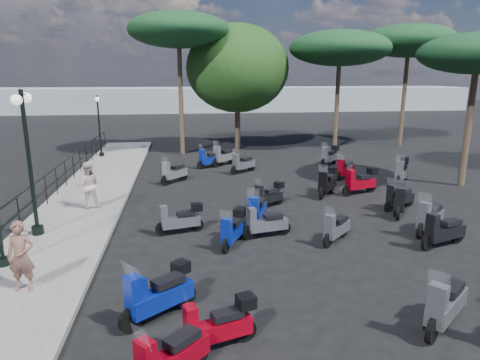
{
  "coord_description": "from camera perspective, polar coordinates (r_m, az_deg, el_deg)",
  "views": [
    {
      "loc": [
        -2.64,
        -12.57,
        4.92
      ],
      "look_at": [
        -0.73,
        2.09,
        1.2
      ],
      "focal_mm": 32.0,
      "sensor_mm": 36.0,
      "label": 1
    }
  ],
  "objects": [
    {
      "name": "ground",
      "position": [
        13.76,
        4.15,
        -6.88
      ],
      "size": [
        120.0,
        120.0,
        0.0
      ],
      "primitive_type": "plane",
      "color": "black",
      "rests_on": "ground"
    },
    {
      "name": "sidewalk",
      "position": [
        16.76,
        -20.44,
        -3.6
      ],
      "size": [
        3.0,
        30.0,
        0.15
      ],
      "primitive_type": "cube",
      "color": "slate",
      "rests_on": "ground"
    },
    {
      "name": "railing",
      "position": [
        16.71,
        -25.17,
        -1.18
      ],
      "size": [
        0.04,
        26.04,
        1.1
      ],
      "color": "black",
      "rests_on": "sidewalk"
    },
    {
      "name": "lamp_post_1",
      "position": [
        13.87,
        -26.38,
        3.09
      ],
      "size": [
        0.37,
        1.27,
        4.33
      ],
      "rotation": [
        0.0,
        0.0,
        0.07
      ],
      "color": "black",
      "rests_on": "sidewalk"
    },
    {
      "name": "lamp_post_2",
      "position": [
        26.2,
        -18.28,
        7.38
      ],
      "size": [
        0.39,
        1.03,
        3.53
      ],
      "rotation": [
        0.0,
        0.0,
        0.19
      ],
      "color": "black",
      "rests_on": "sidewalk"
    },
    {
      "name": "woman",
      "position": [
        10.81,
        -27.17,
        -9.03
      ],
      "size": [
        0.61,
        0.42,
        1.62
      ],
      "primitive_type": "imported",
      "rotation": [
        0.0,
        0.0,
        -0.06
      ],
      "color": "brown",
      "rests_on": "sidewalk"
    },
    {
      "name": "pedestrian_far",
      "position": [
        16.3,
        -19.6,
        -0.64
      ],
      "size": [
        0.9,
        0.75,
        1.7
      ],
      "primitive_type": "imported",
      "rotation": [
        0.0,
        0.0,
        3.28
      ],
      "color": "beige",
      "rests_on": "sidewalk"
    },
    {
      "name": "scooter_1",
      "position": [
        9.12,
        -11.01,
        -15.1
      ],
      "size": [
        1.53,
        1.22,
        1.47
      ],
      "rotation": [
        0.0,
        0.0,
        2.22
      ],
      "color": "black",
      "rests_on": "ground"
    },
    {
      "name": "scooter_2",
      "position": [
        9.33,
        -10.54,
        -14.53
      ],
      "size": [
        1.3,
        1.21,
        1.29
      ],
      "rotation": [
        0.0,
        0.0,
        2.31
      ],
      "color": "black",
      "rests_on": "ground"
    },
    {
      "name": "scooter_3",
      "position": [
        13.54,
        -8.0,
        -5.25
      ],
      "size": [
        1.52,
        0.62,
        1.23
      ],
      "rotation": [
        0.0,
        0.0,
        1.81
      ],
      "color": "black",
      "rests_on": "ground"
    },
    {
      "name": "scooter_4",
      "position": [
        19.77,
        -8.8,
        0.92
      ],
      "size": [
        1.22,
        1.3,
        1.34
      ],
      "rotation": [
        0.0,
        0.0,
        2.39
      ],
      "color": "black",
      "rests_on": "ground"
    },
    {
      "name": "scooter_5",
      "position": [
        22.73,
        -4.08,
        2.76
      ],
      "size": [
        1.44,
        1.01,
        1.32
      ],
      "rotation": [
        0.0,
        0.0,
        2.15
      ],
      "color": "black",
      "rests_on": "ground"
    },
    {
      "name": "scooter_6",
      "position": [
        7.5,
        -9.24,
        -22.52
      ],
      "size": [
        1.29,
        1.26,
        1.35
      ],
      "rotation": [
        0.0,
        0.0,
        2.34
      ],
      "color": "black",
      "rests_on": "ground"
    },
    {
      "name": "scooter_7",
      "position": [
        8.18,
        -2.97,
        -18.83
      ],
      "size": [
        1.54,
        0.71,
        1.26
      ],
      "rotation": [
        0.0,
        0.0,
        1.88
      ],
      "color": "black",
      "rests_on": "ground"
    },
    {
      "name": "scooter_8",
      "position": [
        13.95,
        2.25,
        -4.3
      ],
      "size": [
        0.9,
        1.79,
        1.49
      ],
      "rotation": [
        0.0,
        0.0,
        2.78
      ],
      "color": "black",
      "rests_on": "ground"
    },
    {
      "name": "scooter_9",
      "position": [
        12.52,
        -0.94,
        -6.69
      ],
      "size": [
        0.89,
        1.46,
        1.26
      ],
      "rotation": [
        0.0,
        0.0,
        2.67
      ],
      "color": "black",
      "rests_on": "ground"
    },
    {
      "name": "scooter_10",
      "position": [
        16.02,
        3.84,
        -2.12
      ],
      "size": [
        1.33,
        0.93,
        1.19
      ],
      "rotation": [
        0.0,
        0.0,
        2.13
      ],
      "color": "black",
      "rests_on": "ground"
    },
    {
      "name": "scooter_11",
      "position": [
        23.25,
        -2.24,
        3.16
      ],
      "size": [
        1.37,
        1.36,
        1.45
      ],
      "rotation": [
        0.0,
        0.0,
        2.35
      ],
      "color": "black",
      "rests_on": "ground"
    },
    {
      "name": "scooter_14",
      "position": [
        13.08,
        12.69,
        -6.34
      ],
      "size": [
        1.17,
        1.16,
        1.23
      ],
      "rotation": [
        0.0,
        0.0,
        2.35
      ],
      "color": "black",
      "rests_on": "ground"
    },
    {
      "name": "scooter_15",
      "position": [
        13.14,
        3.44,
        -5.87
      ],
      "size": [
        1.57,
        0.59,
        1.26
      ],
      "rotation": [
        0.0,
        0.0,
        1.78
      ],
      "color": "black",
      "rests_on": "ground"
    },
    {
      "name": "scooter_16",
      "position": [
        17.88,
        11.59,
        -0.37
      ],
      "size": [
        1.21,
        1.53,
        1.42
      ],
      "rotation": [
        0.0,
        0.0,
        2.51
      ],
      "color": "black",
      "rests_on": "ground"
    },
    {
      "name": "scooter_17",
      "position": [
        21.51,
        0.37,
        2.14
      ],
      "size": [
        1.39,
        1.07,
        1.31
      ],
      "rotation": [
        0.0,
        0.0,
        2.21
      ],
      "color": "black",
      "rests_on": "ground"
    },
    {
      "name": "scooter_18",
      "position": [
        9.58,
        25.66,
        -14.84
      ],
      "size": [
        1.48,
        1.26,
        1.46
      ],
      "rotation": [
        0.0,
        0.0,
        2.27
      ],
      "color": "black",
      "rests_on": "ground"
    },
    {
      "name": "scooter_20",
      "position": [
        14.66,
        23.94,
        -4.69
      ],
      "size": [
        1.47,
        1.24,
        1.44
      ],
      "rotation": [
        0.0,
        0.0,
        2.26
      ],
      "color": "black",
      "rests_on": "ground"
    },
    {
      "name": "scooter_21",
      "position": [
        16.78,
        20.41,
        -2.28
      ],
      "size": [
        1.47,
        0.85,
        1.27
      ],
      "rotation": [
        0.0,
        0.0,
        2.02
      ],
      "color": "black",
      "rests_on": "ground"
    },
    {
      "name": "scooter_22",
      "position": [
        20.9,
        13.82,
        1.34
      ],
      "size": [
        1.24,
        1.18,
        1.29
      ],
      "rotation": [
        0.0,
        0.0,
        2.33
      ],
      "color": "black",
      "rests_on": "ground"
    },
    {
      "name": "scooter_23",
      "position": [
        23.78,
        11.87,
        3.12
      ],
      "size": [
        1.35,
        1.25,
        1.34
      ],
      "rotation": [
        0.0,
        0.0,
        2.31
      ],
      "color": "black",
      "rests_on": "ground"
    },
    {
      "name": "scooter_26",
      "position": [
        13.72,
        25.46,
        -6.23
      ],
      "size": [
        1.66,
        0.79,
        1.37
      ],
      "rotation": [
        0.0,
        0.0,
        1.9
      ],
      "color": "black",
      "rests_on": "ground"
    },
    {
      "name": "scooter_27",
      "position": [
        16.19,
        20.51,
        -2.52
      ],
      "size": [
        1.06,
        1.62,
        1.42
      ],
      "rotation": [
        0.0,
        0.0,
        2.63
      ],
      "color": "black",
      "rests_on": "ground"
    },
    {
      "name": "scooter_28",
      "position": [
        18.39,
        15.76,
        -0.24
      ],
      "size": [
        1.7,
        0.86,
        1.41
      ],
      "rotation": [
        0.0,
        0.0,
        1.92
      ],
      "color": "black",
      "rests_on": "ground"
    },
    {
      "name": "scooter_29",
      "position": [
        20.84,
        20.73,
        1.06
      ],
      "size": [
        1.22,
        1.54,
        1.43
      ],
      "rotation": [
        0.0,
        0.0,
        2.5
      ],
      "color": "black",
      "rests_on": "ground"
    },
    {
      "name": "broadleaf_tree",
      "position": [
        28.08,
        -0.34,
        14.64
      ],
      "size": [
        6.53,
        6.53,
        7.95
      ],
      "color": "#38281E",
      "rests_on": "ground"
    },
    {
      "name": "pine_0",
      "position": [
        28.9,
        13.18,
        16.72
      ],
      "size": [
        6.41,
        6.41,
        7.55
      ],
      "color": "#38281E",
      "rests_on": "ground"
    },
    {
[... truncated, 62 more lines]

